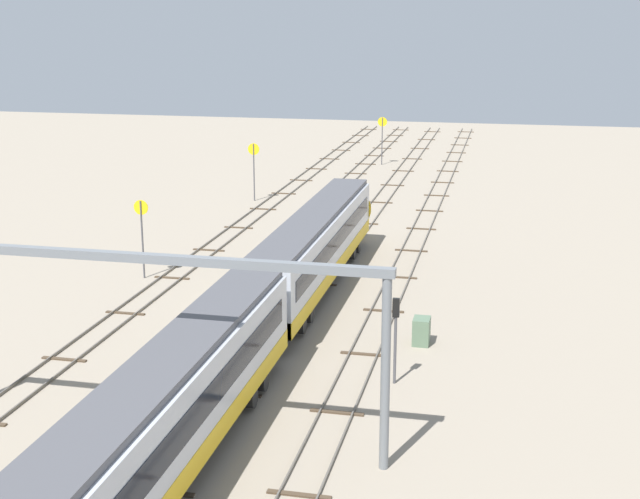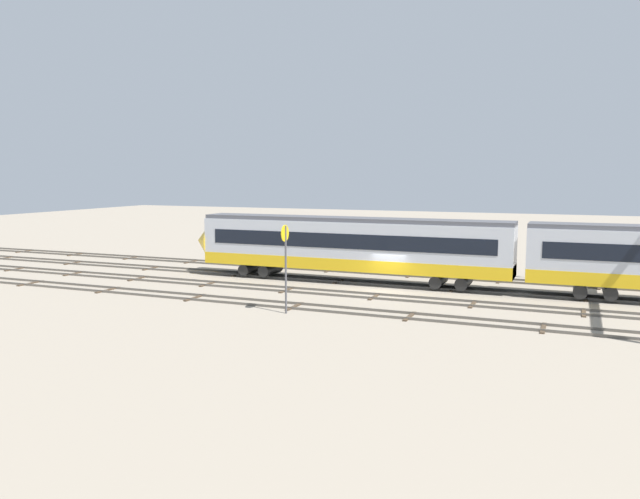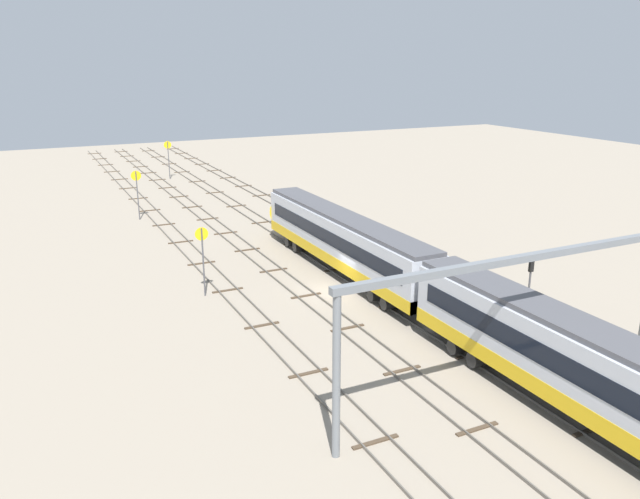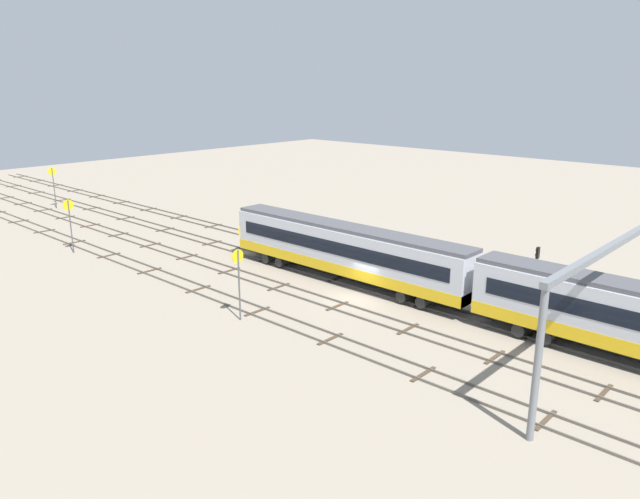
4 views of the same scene
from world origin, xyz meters
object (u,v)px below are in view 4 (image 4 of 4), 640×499
at_px(speed_sign_far_trackside, 70,217).
at_px(signal_light_trackside_approach, 536,265).
at_px(relay_cabinet, 476,274).
at_px(overhead_gantry, 614,271).
at_px(speed_sign_mid_trackside, 239,274).
at_px(speed_sign_near_foreground, 53,181).

height_order(speed_sign_far_trackside, signal_light_trackside_approach, speed_sign_far_trackside).
distance_m(signal_light_trackside_approach, relay_cabinet, 5.81).
bearing_deg(overhead_gantry, speed_sign_far_trackside, 11.30).
relative_size(speed_sign_mid_trackside, relay_cabinet, 3.65).
height_order(speed_sign_near_foreground, relay_cabinet, speed_sign_near_foreground).
bearing_deg(speed_sign_far_trackside, relay_cabinet, -150.46).
relative_size(overhead_gantry, speed_sign_far_trackside, 3.72).
bearing_deg(speed_sign_mid_trackside, relay_cabinet, -113.16).
xyz_separation_m(overhead_gantry, signal_light_trackside_approach, (8.11, -9.06, -3.39)).
xyz_separation_m(speed_sign_near_foreground, speed_sign_mid_trackside, (-48.69, 8.61, -0.24)).
xyz_separation_m(speed_sign_mid_trackside, relay_cabinet, (-8.22, -19.22, -2.74)).
height_order(overhead_gantry, signal_light_trackside_approach, overhead_gantry).
distance_m(overhead_gantry, signal_light_trackside_approach, 12.62).
distance_m(overhead_gantry, speed_sign_near_foreground, 70.46).
bearing_deg(speed_sign_near_foreground, signal_light_trackside_approach, -170.96).
bearing_deg(signal_light_trackside_approach, overhead_gantry, 131.84).
height_order(speed_sign_far_trackside, relay_cabinet, speed_sign_far_trackside).
distance_m(speed_sign_near_foreground, signal_light_trackside_approach, 63.09).
height_order(speed_sign_near_foreground, signal_light_trackside_approach, speed_sign_near_foreground).
bearing_deg(overhead_gantry, signal_light_trackside_approach, -48.16).
bearing_deg(signal_light_trackside_approach, speed_sign_mid_trackside, 53.69).
bearing_deg(relay_cabinet, overhead_gantry, 144.16).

